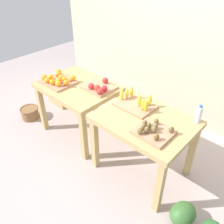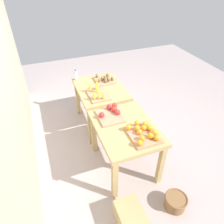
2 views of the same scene
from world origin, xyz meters
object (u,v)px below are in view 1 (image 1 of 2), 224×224
Objects in this scene: orange_bin at (58,80)px; cardboard_produce_box at (62,95)px; display_table_left at (78,93)px; kiwi_bin at (153,131)px; water_bottle at (199,114)px; apple_bin at (99,87)px; display_table_right at (144,127)px; banana_crate at (135,103)px; wicker_basket at (30,113)px.

orange_bin is 1.13× the size of cardboard_produce_box.
kiwi_bin is at bearing -6.48° from display_table_left.
display_table_left is at bearing -168.11° from water_bottle.
apple_bin is 1.37m from cardboard_produce_box.
apple_bin reaches higher than kiwi_bin.
apple_bin is (-0.82, 0.11, 0.16)m from display_table_right.
apple_bin is 0.92× the size of banana_crate.
water_bottle is at bearing 11.89° from display_table_left.
water_bottle reaches higher than display_table_right.
display_table_right is 2.60× the size of cardboard_produce_box.
orange_bin is 1.03× the size of banana_crate.
kiwi_bin is at bearing -11.59° from cardboard_produce_box.
apple_bin is at bearing -170.28° from water_bottle.
water_bottle is 2.54m from cardboard_produce_box.
kiwi_bin reaches higher than wicker_basket.
orange_bin is 0.99m from wicker_basket.
orange_bin is at bearing -155.14° from apple_bin.
cardboard_produce_box is (-2.43, -0.03, -0.75)m from water_bottle.
kiwi_bin is at bearing -37.47° from display_table_right.
orange_bin reaches higher than display_table_right.
wicker_basket is (-0.63, -0.21, -0.74)m from orange_bin.
banana_crate is (-0.23, 0.12, 0.16)m from display_table_right.
wicker_basket is (-1.18, -0.46, -0.73)m from apple_bin.
banana_crate is 1.10× the size of cardboard_produce_box.
display_table_left and display_table_right have the same top height.
display_table_right is 1.38m from orange_bin.
orange_bin is 1.56m from kiwi_bin.
display_table_left is at bearing 173.52° from kiwi_bin.
banana_crate reaches higher than orange_bin.
wicker_basket is at bearing -161.57° from orange_bin.
display_table_right is 5.02× the size of water_bottle.
apple_bin is (0.30, 0.11, 0.16)m from display_table_left.
kiwi_bin is 2.32m from wicker_basket.
orange_bin reaches higher than kiwi_bin.
apple_bin is at bearing 21.46° from wicker_basket.
water_bottle reaches higher than kiwi_bin.
apple_bin is (0.54, 0.25, -0.01)m from orange_bin.
cardboard_produce_box is (-0.88, 0.30, -0.53)m from display_table_left.
water_bottle is at bearing 36.91° from display_table_right.
display_table_right is 2.36× the size of banana_crate.
water_bottle is (0.67, 0.21, 0.05)m from banana_crate.
kiwi_bin is 0.54m from water_bottle.
banana_crate is at bearing -162.54° from water_bottle.
banana_crate is at bearing 7.56° from display_table_left.
cardboard_produce_box is (-0.63, 0.44, -0.69)m from orange_bin.
kiwi_bin is (1.56, -0.01, -0.01)m from orange_bin.
display_table_right is 2.30× the size of orange_bin.
water_bottle is at bearing 0.65° from cardboard_produce_box.
display_table_right is at bearing 5.80° from orange_bin.
water_bottle reaches higher than cardboard_produce_box.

